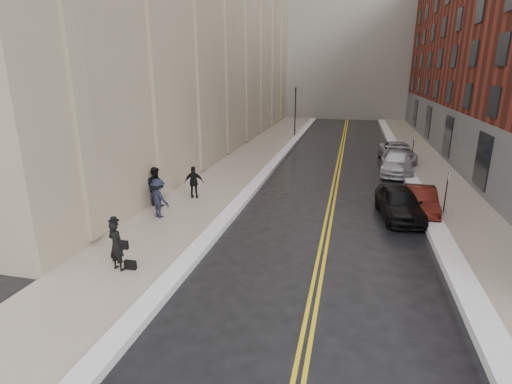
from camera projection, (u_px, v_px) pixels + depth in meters
The scene contains 18 objects.
ground at pixel (244, 274), 13.84m from camera, with size 160.00×160.00×0.00m, color black.
sidewalk_left at pixel (242, 165), 29.71m from camera, with size 4.00×64.00×0.15m, color gray.
sidewalk_right at pixel (436, 175), 26.69m from camera, with size 3.00×64.00×0.15m, color gray.
lane_stripe_a at pixel (336, 171), 28.19m from camera, with size 0.12×64.00×0.01m, color gold.
lane_stripe_b at pixel (339, 171), 28.14m from camera, with size 0.12×64.00×0.01m, color gold.
snow_ridge_left at pixel (272, 166), 29.18m from camera, with size 0.70×60.80×0.26m, color white.
snow_ridge_right at pixel (407, 173), 27.08m from camera, with size 0.85×60.80×0.30m, color white.
traffic_signal at pixel (295, 108), 41.43m from camera, with size 0.18×0.15×5.20m.
parking_sign_near at pixel (447, 189), 19.12m from camera, with size 0.06×0.35×2.23m.
parking_sign_far at pixel (413, 145), 30.28m from camera, with size 0.06×0.35×2.23m.
car_black at pixel (399, 203), 19.00m from camera, with size 1.76×4.38×1.49m, color black.
car_maroon at pixel (420, 201), 19.57m from camera, with size 1.38×3.95×1.30m, color #45110C.
car_silver_near at pixel (397, 162), 27.34m from camera, with size 2.11×5.18×1.50m, color #B5B7BE.
car_silver_far at pixel (397, 152), 30.90m from camera, with size 2.41×5.23×1.45m, color #A4A8AD.
pedestrian_main at pixel (116, 245), 13.62m from camera, with size 0.66×0.43×1.80m, color black.
pedestrian_a at pixel (156, 186), 20.21m from camera, with size 0.98×0.76×2.01m, color black.
pedestrian_b at pixel (159, 198), 18.59m from camera, with size 1.20×0.69×1.86m, color black.
pedestrian_c at pixel (194, 182), 21.44m from camera, with size 1.02×0.43×1.75m, color black.
Camera 1 is at (3.30, -11.97, 6.76)m, focal length 28.00 mm.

